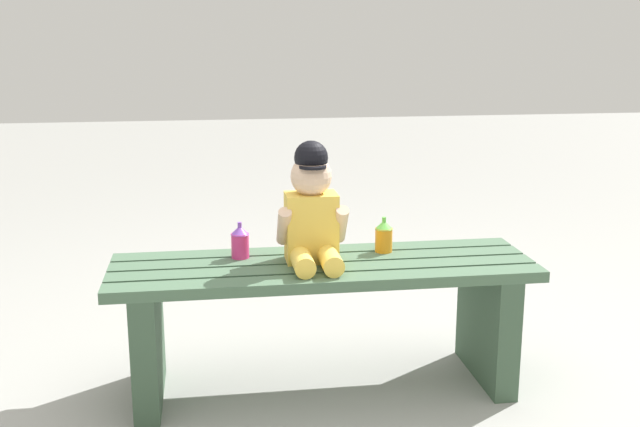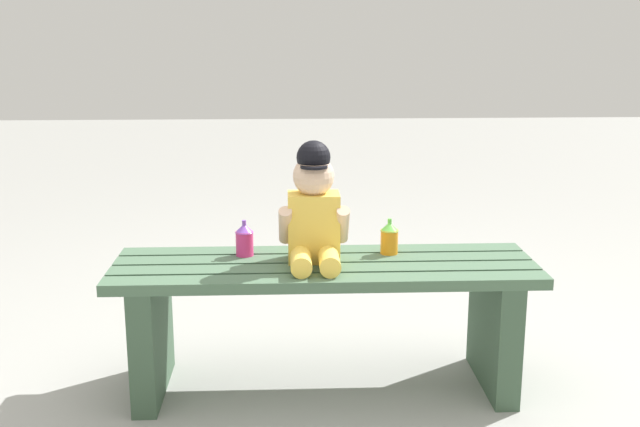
{
  "view_description": "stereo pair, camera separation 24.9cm",
  "coord_description": "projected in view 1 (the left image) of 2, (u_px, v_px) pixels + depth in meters",
  "views": [
    {
      "loc": [
        -0.37,
        -2.44,
        1.21
      ],
      "look_at": [
        -0.02,
        -0.05,
        0.63
      ],
      "focal_mm": 43.63,
      "sensor_mm": 36.0,
      "label": 1
    },
    {
      "loc": [
        -0.13,
        -2.47,
        1.21
      ],
      "look_at": [
        -0.02,
        -0.05,
        0.63
      ],
      "focal_mm": 43.63,
      "sensor_mm": 36.0,
      "label": 2
    }
  ],
  "objects": [
    {
      "name": "ground_plane",
      "position": [
        323.0,
        386.0,
        2.69
      ],
      "size": [
        16.0,
        16.0,
        0.0
      ],
      "primitive_type": "plane",
      "color": "#999993"
    },
    {
      "name": "park_bench",
      "position": [
        323.0,
        305.0,
        2.62
      ],
      "size": [
        1.41,
        0.42,
        0.45
      ],
      "color": "#47664C",
      "rests_on": "ground_plane"
    },
    {
      "name": "sippy_cup_right",
      "position": [
        384.0,
        235.0,
        2.69
      ],
      "size": [
        0.06,
        0.06,
        0.12
      ],
      "color": "orange",
      "rests_on": "park_bench"
    },
    {
      "name": "child_figure",
      "position": [
        312.0,
        210.0,
        2.55
      ],
      "size": [
        0.23,
        0.27,
        0.4
      ],
      "color": "#F2C64C",
      "rests_on": "park_bench"
    },
    {
      "name": "sippy_cup_left",
      "position": [
        240.0,
        241.0,
        2.62
      ],
      "size": [
        0.06,
        0.06,
        0.12
      ],
      "color": "#E5337F",
      "rests_on": "park_bench"
    }
  ]
}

